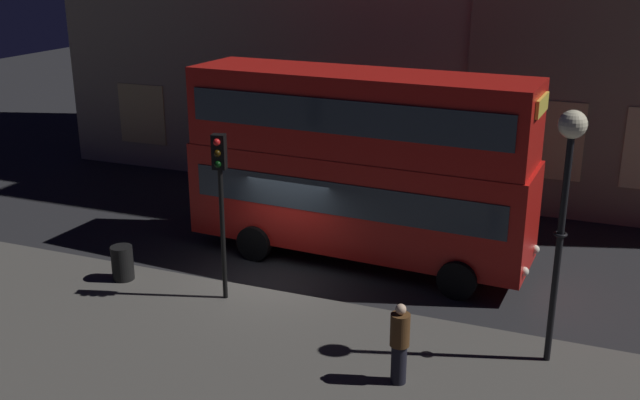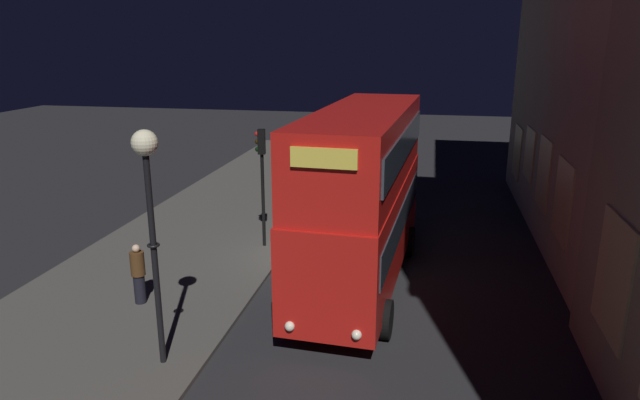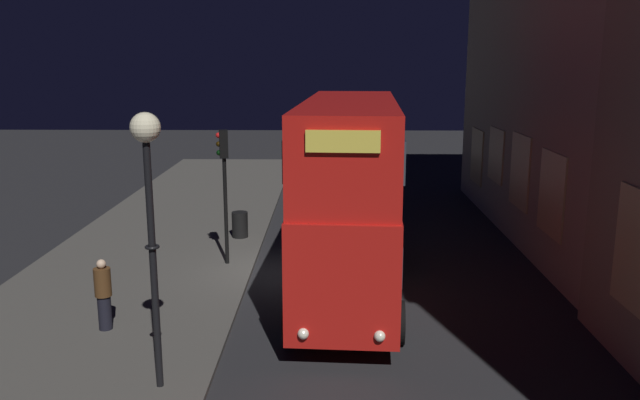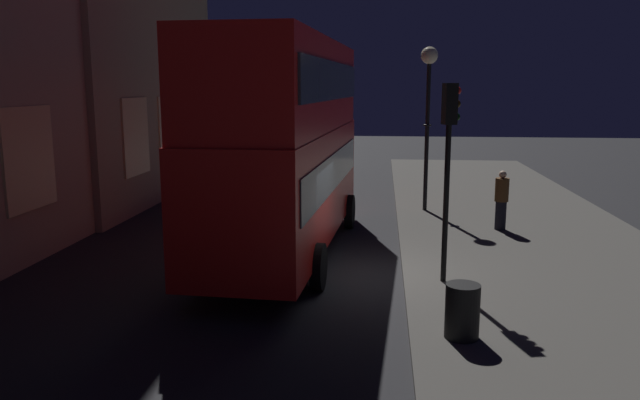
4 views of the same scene
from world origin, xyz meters
name	(u,v)px [view 2 (image 2 of 4)]	position (x,y,z in m)	size (l,w,h in m)	color
ground_plane	(310,258)	(0.00, 0.00, 0.00)	(80.00, 80.00, 0.00)	#232326
sidewalk_slab	(189,247)	(0.00, -4.50, 0.06)	(44.00, 7.08, 0.12)	#4C4944
double_decker_bus	(362,189)	(1.64, 1.99, 3.02)	(9.91, 3.21, 5.42)	red
traffic_light_near_kerb	(262,164)	(-0.57, -1.83, 3.16)	(0.37, 0.39, 4.25)	black
street_lamp	(148,188)	(7.31, -1.93, 4.32)	(0.56, 0.56, 5.45)	black
pedestrian	(138,273)	(4.57, -3.96, 1.01)	(0.40, 0.40, 1.76)	black
litter_bin	(285,209)	(-3.65, -1.83, 0.59)	(0.58, 0.58, 0.93)	black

